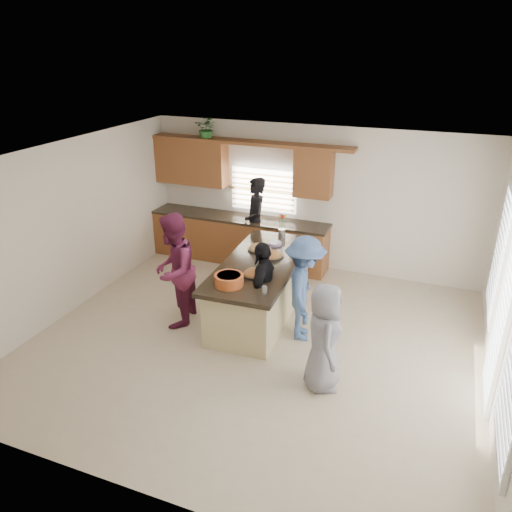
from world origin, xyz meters
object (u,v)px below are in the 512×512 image
at_px(salad_bowl, 229,279).
at_px(woman_left_back, 255,223).
at_px(woman_left_mid, 174,271).
at_px(woman_left_front, 263,289).
at_px(woman_right_back, 304,289).
at_px(island, 260,289).
at_px(woman_right_front, 324,338).

height_order(salad_bowl, woman_left_back, woman_left_back).
height_order(woman_left_mid, woman_left_front, woman_left_mid).
relative_size(woman_left_back, woman_right_back, 1.11).
bearing_deg(woman_left_front, island, -157.88).
bearing_deg(woman_right_front, woman_left_back, 13.21).
xyz_separation_m(island, salad_bowl, (-0.13, -0.94, 0.59)).
relative_size(woman_right_back, woman_right_front, 1.11).
xyz_separation_m(island, woman_right_back, (0.85, -0.41, 0.37)).
height_order(island, woman_right_front, woman_right_front).
relative_size(salad_bowl, woman_left_mid, 0.23).
bearing_deg(island, salad_bowl, -100.49).
xyz_separation_m(woman_left_mid, woman_right_back, (2.01, 0.33, -0.10)).
bearing_deg(salad_bowl, island, 82.12).
bearing_deg(woman_left_back, salad_bowl, -18.15).
bearing_deg(woman_left_mid, island, 111.78).
bearing_deg(woman_left_front, woman_right_back, 100.30).
relative_size(woman_left_back, woman_right_front, 1.22).
bearing_deg(woman_left_mid, woman_left_back, 160.90).
relative_size(woman_left_back, woman_left_front, 1.19).
xyz_separation_m(salad_bowl, woman_left_mid, (-1.03, 0.20, -0.12)).
height_order(island, woman_left_front, woman_left_front).
relative_size(island, woman_left_front, 1.80).
height_order(salad_bowl, woman_right_front, woman_right_front).
xyz_separation_m(woman_right_back, woman_right_front, (0.57, -1.06, -0.08)).
distance_m(woman_left_mid, woman_left_front, 1.43).
distance_m(island, woman_left_front, 0.68).
xyz_separation_m(woman_left_back, woman_left_front, (1.04, -2.34, -0.14)).
distance_m(woman_left_back, woman_right_back, 2.75).
bearing_deg(woman_left_front, woman_left_mid, -84.51).
relative_size(island, woman_left_mid, 1.49).
bearing_deg(woman_left_mid, woman_right_front, 63.44).
xyz_separation_m(woman_left_mid, woman_right_front, (2.58, -0.73, -0.18)).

